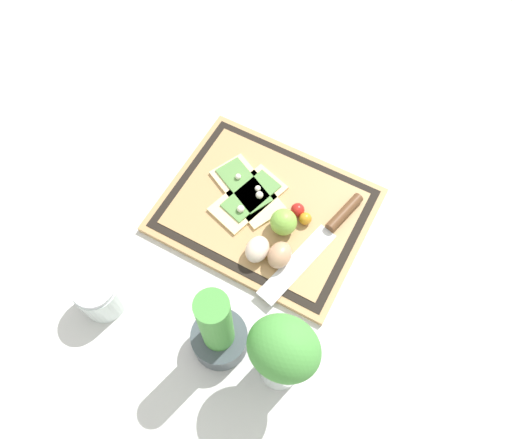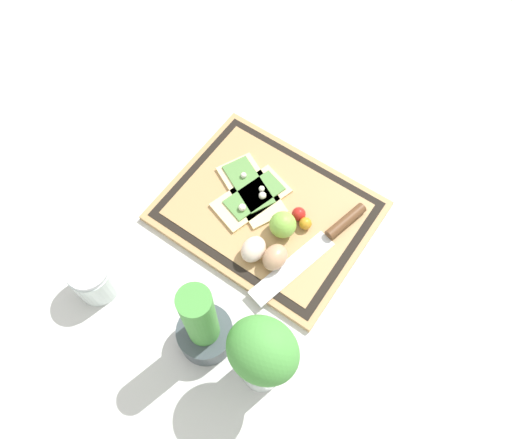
# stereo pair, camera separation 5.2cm
# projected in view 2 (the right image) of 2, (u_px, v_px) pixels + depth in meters

# --- Properties ---
(ground_plane) EXTENTS (6.00, 6.00, 0.00)m
(ground_plane) POSITION_uv_depth(u_px,v_px,m) (267.00, 213.00, 1.06)
(ground_plane) COLOR silver
(cutting_board) EXTENTS (0.42, 0.34, 0.02)m
(cutting_board) POSITION_uv_depth(u_px,v_px,m) (267.00, 211.00, 1.05)
(cutting_board) COLOR tan
(cutting_board) RESTS_ON ground_plane
(pizza_slice_near) EXTENTS (0.19, 0.15, 0.02)m
(pizza_slice_near) POSITION_uv_depth(u_px,v_px,m) (251.00, 189.00, 1.06)
(pizza_slice_near) COLOR beige
(pizza_slice_near) RESTS_ON cutting_board
(pizza_slice_far) EXTENTS (0.13, 0.18, 0.02)m
(pizza_slice_far) POSITION_uv_depth(u_px,v_px,m) (251.00, 199.00, 1.05)
(pizza_slice_far) COLOR beige
(pizza_slice_far) RESTS_ON cutting_board
(knife) EXTENTS (0.10, 0.30, 0.02)m
(knife) POSITION_uv_depth(u_px,v_px,m) (328.00, 236.00, 1.01)
(knife) COLOR silver
(knife) RESTS_ON cutting_board
(egg_brown) EXTENTS (0.04, 0.06, 0.04)m
(egg_brown) POSITION_uv_depth(u_px,v_px,m) (275.00, 257.00, 0.97)
(egg_brown) COLOR tan
(egg_brown) RESTS_ON cutting_board
(egg_pink) EXTENTS (0.04, 0.06, 0.04)m
(egg_pink) POSITION_uv_depth(u_px,v_px,m) (253.00, 249.00, 0.98)
(egg_pink) COLOR beige
(egg_pink) RESTS_ON cutting_board
(lime) EXTENTS (0.05, 0.05, 0.05)m
(lime) POSITION_uv_depth(u_px,v_px,m) (283.00, 225.00, 1.00)
(lime) COLOR #7FB742
(lime) RESTS_ON cutting_board
(cherry_tomato_red) EXTENTS (0.03, 0.03, 0.03)m
(cherry_tomato_red) POSITION_uv_depth(u_px,v_px,m) (299.00, 214.00, 1.02)
(cherry_tomato_red) COLOR red
(cherry_tomato_red) RESTS_ON cutting_board
(cherry_tomato_yellow) EXTENTS (0.03, 0.03, 0.03)m
(cherry_tomato_yellow) POSITION_uv_depth(u_px,v_px,m) (305.00, 223.00, 1.02)
(cherry_tomato_yellow) COLOR orange
(cherry_tomato_yellow) RESTS_ON cutting_board
(herb_pot) EXTENTS (0.10, 0.10, 0.23)m
(herb_pot) POSITION_uv_depth(u_px,v_px,m) (203.00, 327.00, 0.87)
(herb_pot) COLOR #3D474C
(herb_pot) RESTS_ON ground_plane
(sauce_jar) EXTENTS (0.08, 0.08, 0.09)m
(sauce_jar) POSITION_uv_depth(u_px,v_px,m) (94.00, 279.00, 0.95)
(sauce_jar) COLOR silver
(sauce_jar) RESTS_ON ground_plane
(herb_glass) EXTENTS (0.12, 0.10, 0.22)m
(herb_glass) POSITION_uv_depth(u_px,v_px,m) (262.00, 356.00, 0.79)
(herb_glass) COLOR silver
(herb_glass) RESTS_ON ground_plane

